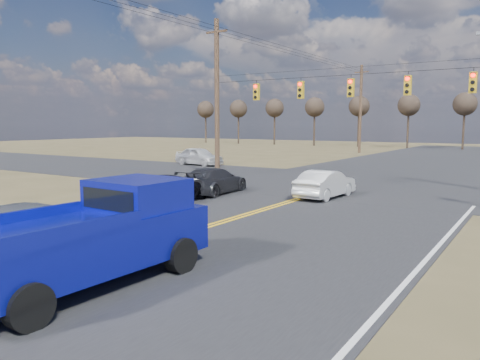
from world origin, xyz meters
The scene contains 12 objects.
ground centered at (0.00, 0.00, 0.00)m, with size 160.00×160.00×0.00m, color brown.
road_main centered at (0.00, 10.00, 0.00)m, with size 14.00×120.00×0.02m, color #28282B.
road_cross centered at (0.00, 18.00, 0.00)m, with size 120.00×12.00×0.02m, color #28282B.
signal_gantry centered at (0.50, 17.79, 5.06)m, with size 19.60×4.83×10.00m.
utility_poles centered at (0.00, 17.00, 5.23)m, with size 19.60×58.32×10.00m.
treeline centered at (0.00, 26.96, 5.70)m, with size 87.00×117.80×7.40m.
pickup_truck centered at (1.33, -0.65, 1.02)m, with size 2.40×5.68×2.11m.
silver_suv centered at (-1.27, -0.39, 0.79)m, with size 1.86×4.61×1.57m, color gray.
black_suv centered at (-4.26, 7.97, 0.60)m, with size 2.01×4.35×1.21m, color black.
white_car_queue centered at (0.80, 12.87, 0.63)m, with size 1.34×3.85×1.27m, color silver.
dgrey_car_queue centered at (-4.22, 11.11, 0.64)m, with size 1.78×4.39×1.27m, color #2C2C31.
cross_car_west centered at (-14.47, 23.00, 0.74)m, with size 4.35×1.75×1.48m, color silver.
Camera 1 is at (9.09, -6.91, 3.35)m, focal length 35.00 mm.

